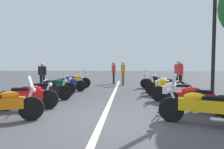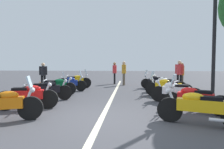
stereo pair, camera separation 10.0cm
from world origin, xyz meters
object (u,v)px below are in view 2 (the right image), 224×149
Objects in this scene: motorcycle_right_row_3 at (168,87)px; street_lamp_twin_globe at (215,10)px; motorcycle_left_row_5 at (75,81)px; motorcycle_left_row_4 at (68,83)px; motorcycle_left_row_3 at (56,86)px; bystander_4 at (115,71)px; motorcycle_right_row_2 at (175,91)px; motorcycle_left_row_2 at (46,90)px; bystander_1 at (124,71)px; motorcycle_left_row_0 at (2,104)px; motorcycle_right_row_4 at (166,84)px; motorcycle_left_row_1 at (28,96)px; motorcycle_right_row_1 at (194,98)px; motorcycle_right_row_5 at (157,82)px; bystander_3 at (179,72)px; traffic_cone_0 at (51,86)px; motorcycle_right_row_0 at (200,107)px; bystander_2 at (43,74)px; traffic_cone_1 at (40,87)px; bystander_0 at (182,73)px.

motorcycle_right_row_3 is 0.38× the size of street_lamp_twin_globe.
motorcycle_left_row_4 is at bearing -110.95° from motorcycle_left_row_5.
motorcycle_left_row_3 is 6.14m from bystander_4.
motorcycle_left_row_2 is at bearing 20.40° from motorcycle_right_row_2.
bystander_1 is at bearing 41.26° from motorcycle_left_row_2.
motorcycle_left_row_0 is 0.98× the size of motorcycle_right_row_4.
motorcycle_left_row_2 is 5.48m from motorcycle_right_row_3.
motorcycle_left_row_1 is 1.06× the size of motorcycle_right_row_1.
motorcycle_right_row_2 is 7.58m from bystander_4.
bystander_3 is (0.24, -1.43, 0.59)m from motorcycle_right_row_5.
traffic_cone_0 is at bearing 12.69° from motorcycle_right_row_4.
motorcycle_right_row_1 is at bearing -49.73° from motorcycle_left_row_4.
motorcycle_right_row_3 is at bearing -6.52° from motorcycle_left_row_2.
motorcycle_left_row_3 is at bearing -18.65° from motorcycle_right_row_0.
bystander_2 reaches higher than motorcycle_left_row_3.
street_lamp_twin_globe reaches higher than traffic_cone_1.
bystander_4 is at bearing 35.02° from street_lamp_twin_globe.
traffic_cone_1 is at bearing -179.34° from motorcycle_left_row_4.
motorcycle_left_row_4 is 4.64m from bystander_1.
motorcycle_left_row_5 is 0.98× the size of motorcycle_right_row_3.
motorcycle_left_row_1 is 0.96× the size of motorcycle_right_row_0.
motorcycle_right_row_4 is 0.38× the size of street_lamp_twin_globe.
motorcycle_left_row_3 is 1.35m from motorcycle_left_row_4.
bystander_0 is 0.94× the size of bystander_1.
motorcycle_left_row_4 is at bearing 1.35° from bystander_0.
motorcycle_left_row_4 is 5.95m from motorcycle_right_row_2.
bystander_0 is at bearing -87.82° from motorcycle_right_row_2.
traffic_cone_0 is 7.93m from bystander_3.
street_lamp_twin_globe is (3.18, -1.69, 3.25)m from motorcycle_right_row_0.
motorcycle_left_row_2 is at bearing -102.19° from motorcycle_left_row_4.
bystander_4 is (3.24, -4.27, 0.05)m from bystander_2.
street_lamp_twin_globe is at bearing -48.39° from motorcycle_left_row_5.
motorcycle_left_row_5 is (5.63, 0.03, 0.02)m from motorcycle_left_row_1.
street_lamp_twin_globe reaches higher than motorcycle_right_row_5.
motorcycle_left_row_1 is 4.19m from traffic_cone_1.
motorcycle_left_row_5 reaches higher than motorcycle_left_row_1.
street_lamp_twin_globe is (1.99, -6.87, 3.25)m from motorcycle_left_row_1.
bystander_4 reaches higher than bystander_2.
motorcycle_left_row_2 is at bearing -8.59° from motorcycle_right_row_0.
motorcycle_left_row_2 is 1.21× the size of bystander_4.
traffic_cone_1 is (2.40, 1.48, -0.17)m from motorcycle_left_row_2.
motorcycle_right_row_3 is (1.44, 0.01, 0.02)m from motorcycle_right_row_2.
motorcycle_right_row_0 is (-1.20, -5.18, -0.00)m from motorcycle_left_row_1.
bystander_1 is at bearing 12.67° from motorcycle_left_row_5.
motorcycle_right_row_2 is 1.09× the size of bystander_1.
motorcycle_right_row_4 is (5.57, -5.35, -0.01)m from motorcycle_left_row_0.
motorcycle_left_row_5 is at bearing -20.44° from motorcycle_right_row_1.
motorcycle_right_row_4 is at bearing 26.64° from motorcycle_left_row_0.
motorcycle_right_row_0 is 1.24× the size of bystander_0.
motorcycle_left_row_4 reaches higher than traffic_cone_1.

